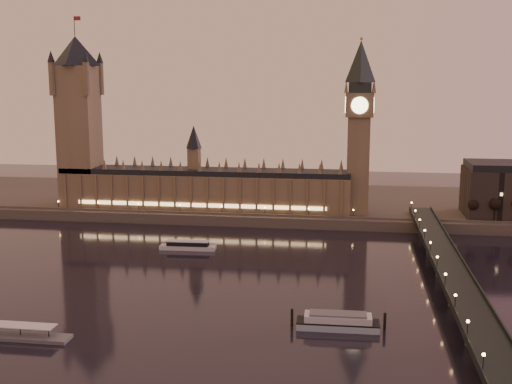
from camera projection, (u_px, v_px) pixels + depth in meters
The scene contains 11 objects.
ground at pixel (231, 280), 277.10m from camera, with size 700.00×700.00×0.00m, color black.
far_embankment at pixel (320, 204), 432.93m from camera, with size 560.00×130.00×6.00m, color #423D35.
palace_of_westminster at pixel (204, 184), 397.15m from camera, with size 180.00×26.62×52.00m.
victoria_tower at pixel (78, 112), 401.33m from camera, with size 31.68×31.68×118.00m.
big_ben at pixel (359, 117), 376.10m from camera, with size 17.68×17.68×104.00m.
westminster_bridge at pixel (451, 277), 262.71m from camera, with size 13.20×260.00×15.30m.
bare_tree_0 at pixel (472, 205), 363.34m from camera, with size 6.05×6.05×12.29m.
bare_tree_1 at pixel (495, 206), 361.44m from camera, with size 6.05×6.05×12.29m.
cruise_boat_a at pixel (188, 246), 326.47m from camera, with size 28.83×7.28×4.58m.
moored_barge at pixel (338, 322), 222.04m from camera, with size 33.03×8.71×6.06m.
pontoon_pier at pixel (9, 334), 214.55m from camera, with size 42.17×7.03×11.25m.
Camera 1 is at (50.33, -261.93, 84.87)m, focal length 45.00 mm.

